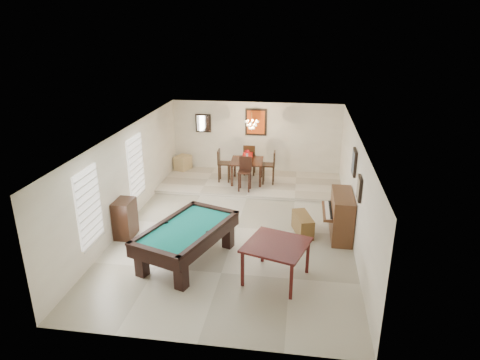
% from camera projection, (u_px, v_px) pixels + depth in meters
% --- Properties ---
extents(ground_plane, '(6.00, 9.00, 0.02)m').
position_uv_depth(ground_plane, '(237.00, 228.00, 11.56)').
color(ground_plane, beige).
extents(wall_back, '(6.00, 0.04, 2.60)m').
position_uv_depth(wall_back, '(256.00, 138.00, 15.27)').
color(wall_back, silver).
rests_on(wall_back, ground_plane).
extents(wall_front, '(6.00, 0.04, 2.60)m').
position_uv_depth(wall_front, '(194.00, 280.00, 6.93)').
color(wall_front, silver).
rests_on(wall_front, ground_plane).
extents(wall_left, '(0.04, 9.00, 2.60)m').
position_uv_depth(wall_left, '(127.00, 177.00, 11.51)').
color(wall_left, silver).
rests_on(wall_left, ground_plane).
extents(wall_right, '(0.04, 9.00, 2.60)m').
position_uv_depth(wall_right, '(355.00, 189.00, 10.69)').
color(wall_right, silver).
rests_on(wall_right, ground_plane).
extents(ceiling, '(6.00, 9.00, 0.04)m').
position_uv_depth(ceiling, '(237.00, 134.00, 10.65)').
color(ceiling, white).
rests_on(ceiling, wall_back).
extents(dining_step, '(6.00, 2.50, 0.12)m').
position_uv_depth(dining_step, '(251.00, 183.00, 14.55)').
color(dining_step, beige).
rests_on(dining_step, ground_plane).
extents(window_left_front, '(0.06, 1.00, 1.70)m').
position_uv_depth(window_left_front, '(89.00, 206.00, 9.43)').
color(window_left_front, white).
rests_on(window_left_front, wall_left).
extents(window_left_rear, '(0.06, 1.00, 1.70)m').
position_uv_depth(window_left_rear, '(136.00, 166.00, 12.03)').
color(window_left_rear, white).
rests_on(window_left_rear, wall_left).
extents(pool_table, '(2.12, 2.81, 0.83)m').
position_uv_depth(pool_table, '(187.00, 244.00, 9.84)').
color(pool_table, black).
rests_on(pool_table, ground_plane).
extents(square_table, '(1.54, 1.54, 0.85)m').
position_uv_depth(square_table, '(276.00, 261.00, 9.12)').
color(square_table, '#380F0E').
rests_on(square_table, ground_plane).
extents(upright_piano, '(0.78, 1.40, 1.16)m').
position_uv_depth(upright_piano, '(336.00, 215.00, 10.93)').
color(upright_piano, brown).
rests_on(upright_piano, ground_plane).
extents(piano_bench, '(0.61, 0.99, 0.51)m').
position_uv_depth(piano_bench, '(303.00, 224.00, 11.16)').
color(piano_bench, brown).
rests_on(piano_bench, ground_plane).
extents(apothecary_chest, '(0.44, 0.66, 1.00)m').
position_uv_depth(apothecary_chest, '(125.00, 218.00, 10.93)').
color(apothecary_chest, black).
rests_on(apothecary_chest, ground_plane).
extents(dining_table, '(1.12, 1.12, 0.88)m').
position_uv_depth(dining_table, '(247.00, 169.00, 14.36)').
color(dining_table, black).
rests_on(dining_table, dining_step).
extents(flower_vase, '(0.18, 0.18, 0.25)m').
position_uv_depth(flower_vase, '(247.00, 153.00, 14.17)').
color(flower_vase, '#A90E16').
rests_on(flower_vase, dining_table).
extents(dining_chair_south, '(0.41, 0.41, 1.08)m').
position_uv_depth(dining_chair_south, '(245.00, 174.00, 13.59)').
color(dining_chair_south, black).
rests_on(dining_chair_south, dining_step).
extents(dining_chair_north, '(0.41, 0.41, 1.10)m').
position_uv_depth(dining_chair_north, '(250.00, 159.00, 15.04)').
color(dining_chair_north, black).
rests_on(dining_chair_north, dining_step).
extents(dining_chair_west, '(0.42, 0.42, 1.09)m').
position_uv_depth(dining_chair_west, '(224.00, 166.00, 14.39)').
color(dining_chair_west, black).
rests_on(dining_chair_west, dining_step).
extents(dining_chair_east, '(0.42, 0.42, 1.11)m').
position_uv_depth(dining_chair_east, '(269.00, 167.00, 14.19)').
color(dining_chair_east, black).
rests_on(dining_chair_east, dining_step).
extents(corner_bench, '(0.61, 0.68, 0.50)m').
position_uv_depth(corner_bench, '(183.00, 163.00, 15.64)').
color(corner_bench, tan).
rests_on(corner_bench, dining_step).
extents(chandelier, '(0.44, 0.44, 0.60)m').
position_uv_depth(chandelier, '(252.00, 122.00, 13.75)').
color(chandelier, '#FFE5B2').
rests_on(chandelier, ceiling).
extents(back_painting, '(0.75, 0.06, 0.95)m').
position_uv_depth(back_painting, '(256.00, 122.00, 15.03)').
color(back_painting, '#D84C14').
rests_on(back_painting, wall_back).
extents(back_mirror, '(0.55, 0.06, 0.65)m').
position_uv_depth(back_mirror, '(203.00, 123.00, 15.32)').
color(back_mirror, white).
rests_on(back_mirror, wall_back).
extents(right_picture_upper, '(0.06, 0.55, 0.65)m').
position_uv_depth(right_picture_upper, '(354.00, 162.00, 10.77)').
color(right_picture_upper, slate).
rests_on(right_picture_upper, wall_right).
extents(right_picture_lower, '(0.06, 0.45, 0.55)m').
position_uv_depth(right_picture_lower, '(359.00, 188.00, 9.63)').
color(right_picture_lower, gray).
rests_on(right_picture_lower, wall_right).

